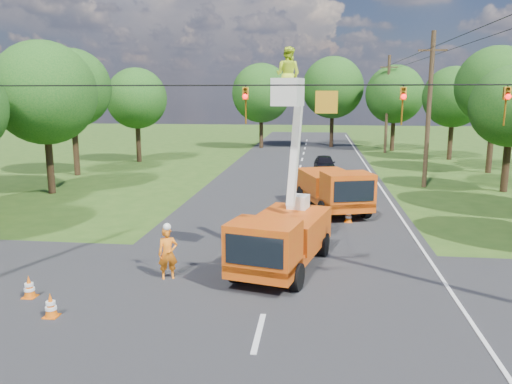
# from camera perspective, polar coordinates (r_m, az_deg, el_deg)

# --- Properties ---
(ground) EXTENTS (140.00, 140.00, 0.00)m
(ground) POSITION_cam_1_polar(r_m,az_deg,el_deg) (32.37, 4.45, 0.28)
(ground) COLOR #2B4D17
(ground) RESTS_ON ground
(road_main) EXTENTS (12.00, 100.00, 0.06)m
(road_main) POSITION_cam_1_polar(r_m,az_deg,el_deg) (32.37, 4.45, 0.28)
(road_main) COLOR black
(road_main) RESTS_ON ground
(road_cross) EXTENTS (56.00, 10.00, 0.07)m
(road_cross) POSITION_cam_1_polar(r_m,az_deg,el_deg) (15.10, 1.21, -12.54)
(road_cross) COLOR black
(road_cross) RESTS_ON ground
(edge_line) EXTENTS (0.12, 90.00, 0.02)m
(edge_line) POSITION_cam_1_polar(r_m,az_deg,el_deg) (32.61, 14.32, 0.05)
(edge_line) COLOR silver
(edge_line) RESTS_ON ground
(bucket_truck) EXTENTS (3.43, 6.13, 7.61)m
(bucket_truck) POSITION_cam_1_polar(r_m,az_deg,el_deg) (17.31, 3.03, -3.68)
(bucket_truck) COLOR #C93E0E
(bucket_truck) RESTS_ON ground
(second_truck) EXTENTS (4.04, 6.64, 2.34)m
(second_truck) POSITION_cam_1_polar(r_m,az_deg,el_deg) (26.41, 8.87, 0.41)
(second_truck) COLOR #C93E0E
(second_truck) RESTS_ON ground
(ground_worker) EXTENTS (0.76, 0.64, 1.78)m
(ground_worker) POSITION_cam_1_polar(r_m,az_deg,el_deg) (16.84, -10.04, -6.95)
(ground_worker) COLOR #D84E12
(ground_worker) RESTS_ON ground
(distant_car) EXTENTS (1.79, 4.04, 1.35)m
(distant_car) POSITION_cam_1_polar(r_m,az_deg,el_deg) (39.77, 7.84, 3.22)
(distant_car) COLOR black
(distant_car) RESTS_ON ground
(traffic_cone_2) EXTENTS (0.38, 0.38, 0.71)m
(traffic_cone_2) POSITION_cam_1_polar(r_m,az_deg,el_deg) (21.24, 7.45, -4.56)
(traffic_cone_2) COLOR #DD5C0B
(traffic_cone_2) RESTS_ON ground
(traffic_cone_3) EXTENTS (0.38, 0.38, 0.71)m
(traffic_cone_3) POSITION_cam_1_polar(r_m,az_deg,el_deg) (24.31, 10.51, -2.65)
(traffic_cone_3) COLOR #DD5C0B
(traffic_cone_3) RESTS_ON ground
(traffic_cone_4) EXTENTS (0.38, 0.38, 0.71)m
(traffic_cone_4) POSITION_cam_1_polar(r_m,az_deg,el_deg) (15.12, -22.41, -11.91)
(traffic_cone_4) COLOR #DD5C0B
(traffic_cone_4) RESTS_ON ground
(traffic_cone_5) EXTENTS (0.38, 0.38, 0.71)m
(traffic_cone_5) POSITION_cam_1_polar(r_m,az_deg,el_deg) (16.72, -24.50, -9.86)
(traffic_cone_5) COLOR #DD5C0B
(traffic_cone_5) RESTS_ON ground
(pole_right_mid) EXTENTS (1.80, 0.30, 10.00)m
(pole_right_mid) POSITION_cam_1_polar(r_m,az_deg,el_deg) (34.52, 19.15, 8.92)
(pole_right_mid) COLOR #4C3823
(pole_right_mid) RESTS_ON ground
(pole_right_far) EXTENTS (1.80, 0.30, 10.00)m
(pole_right_far) POSITION_cam_1_polar(r_m,az_deg,el_deg) (54.25, 14.77, 9.73)
(pole_right_far) COLOR #4C3823
(pole_right_far) RESTS_ON ground
(signal_span) EXTENTS (18.00, 0.29, 1.07)m
(signal_span) POSITION_cam_1_polar(r_m,az_deg,el_deg) (13.79, 10.70, 10.17)
(signal_span) COLOR black
(signal_span) RESTS_ON ground
(tree_left_d) EXTENTS (6.20, 6.20, 9.24)m
(tree_left_d) POSITION_cam_1_polar(r_m,az_deg,el_deg) (33.10, -23.04, 10.35)
(tree_left_d) COLOR #382616
(tree_left_d) RESTS_ON ground
(tree_left_e) EXTENTS (5.80, 5.80, 9.41)m
(tree_left_e) POSITION_cam_1_polar(r_m,az_deg,el_deg) (40.13, -20.32, 11.04)
(tree_left_e) COLOR #382616
(tree_left_e) RESTS_ON ground
(tree_left_f) EXTENTS (5.40, 5.40, 8.40)m
(tree_left_f) POSITION_cam_1_polar(r_m,az_deg,el_deg) (46.66, -13.50, 10.34)
(tree_left_f) COLOR #382616
(tree_left_f) RESTS_ON ground
(tree_right_c) EXTENTS (5.00, 5.00, 7.83)m
(tree_right_c) POSITION_cam_1_polar(r_m,az_deg,el_deg) (34.84, 27.18, 8.67)
(tree_right_c) COLOR #382616
(tree_right_c) RESTS_ON ground
(tree_right_d) EXTENTS (6.00, 6.00, 9.70)m
(tree_right_d) POSITION_cam_1_polar(r_m,az_deg,el_deg) (42.93, 25.72, 10.85)
(tree_right_d) COLOR #382616
(tree_right_d) RESTS_ON ground
(tree_right_e) EXTENTS (5.60, 5.60, 8.63)m
(tree_right_e) POSITION_cam_1_polar(r_m,az_deg,el_deg) (50.33, 21.65, 10.05)
(tree_right_e) COLOR #382616
(tree_right_e) RESTS_ON ground
(tree_far_a) EXTENTS (6.60, 6.60, 9.50)m
(tree_far_a) POSITION_cam_1_polar(r_m,az_deg,el_deg) (57.13, 0.61, 11.23)
(tree_far_a) COLOR #382616
(tree_far_a) RESTS_ON ground
(tree_far_b) EXTENTS (7.00, 7.00, 10.32)m
(tree_far_b) POSITION_cam_1_polar(r_m,az_deg,el_deg) (58.80, 8.77, 11.70)
(tree_far_b) COLOR #382616
(tree_far_b) RESTS_ON ground
(tree_far_c) EXTENTS (6.20, 6.20, 9.18)m
(tree_far_c) POSITION_cam_1_polar(r_m,az_deg,el_deg) (56.36, 15.57, 10.70)
(tree_far_c) COLOR #382616
(tree_far_c) RESTS_ON ground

